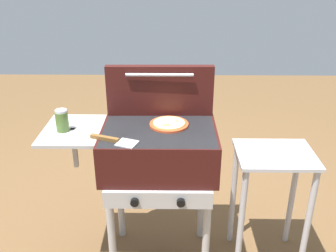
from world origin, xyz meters
TOP-DOWN VIEW (x-y plane):
  - grill at (-0.01, -0.00)m, footprint 0.96×0.53m
  - grill_lid_open at (0.00, 0.21)m, footprint 0.63×0.08m
  - pizza_cheese at (0.06, 0.05)m, footprint 0.22×0.22m
  - sauce_jar at (-0.52, -0.03)m, footprint 0.07×0.07m
  - spatula at (-0.23, -0.15)m, footprint 0.26×0.14m
  - prep_table at (0.66, 0.00)m, footprint 0.44×0.36m

SIDE VIEW (x-z plane):
  - prep_table at x=0.66m, z-range 0.16..0.92m
  - grill at x=-0.01m, z-range 0.31..1.21m
  - spatula at x=-0.23m, z-range 0.90..0.92m
  - pizza_cheese at x=0.06m, z-range 0.89..0.92m
  - sauce_jar at x=-0.52m, z-range 0.90..1.02m
  - grill_lid_open at x=0.00m, z-range 0.90..1.20m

